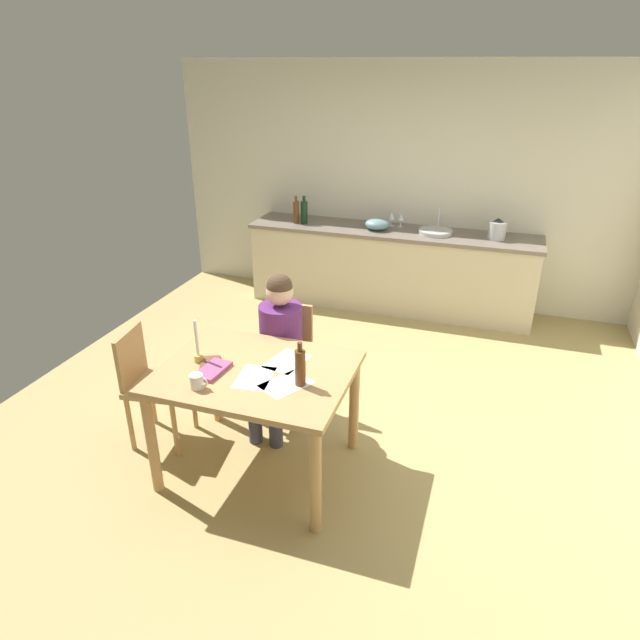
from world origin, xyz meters
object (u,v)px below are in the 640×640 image
object	(u,v)px
bottle_oil	(296,211)
wine_glass_near_sink	(401,217)
dining_table	(256,385)
stovetop_kettle	(497,230)
coffee_mug	(197,381)
sink_unit	(435,231)
book_magazine	(213,370)
book_cookery	(210,366)
bottle_vinegar	(304,212)
chair_at_table	(286,355)
wine_glass_by_kettle	(392,216)
person_seated	(278,343)
candlestick	(198,350)
mixing_bowl	(378,224)
wine_bottle_on_table	(300,367)
chair_side_empty	(150,381)

from	to	relation	value
bottle_oil	wine_glass_near_sink	bearing A→B (deg)	11.08
dining_table	stovetop_kettle	xyz separation A→B (m)	(1.33, 3.04, 0.33)
coffee_mug	sink_unit	distance (m)	3.49
book_magazine	dining_table	bearing A→B (deg)	29.40
book_cookery	bottle_vinegar	size ratio (longest dim) A/B	0.83
dining_table	sink_unit	distance (m)	3.14
bottle_vinegar	stovetop_kettle	distance (m)	2.09
chair_at_table	wine_glass_by_kettle	world-z (taller)	wine_glass_by_kettle
person_seated	coffee_mug	bearing A→B (deg)	-100.04
person_seated	sink_unit	bearing A→B (deg)	72.34
candlestick	wine_glass_by_kettle	world-z (taller)	candlestick
dining_table	wine_glass_by_kettle	bearing A→B (deg)	86.47
coffee_mug	stovetop_kettle	xyz separation A→B (m)	(1.57, 3.35, 0.17)
sink_unit	book_cookery	bearing A→B (deg)	-107.79
mixing_bowl	wine_glass_near_sink	size ratio (longest dim) A/B	1.74
coffee_mug	wine_glass_near_sink	distance (m)	3.55
mixing_bowl	stovetop_kettle	world-z (taller)	stovetop_kettle
chair_at_table	wine_glass_by_kettle	bearing A→B (deg)	83.44
bottle_oil	stovetop_kettle	xyz separation A→B (m)	(2.18, 0.08, -0.03)
chair_at_table	book_magazine	world-z (taller)	chair_at_table
dining_table	candlestick	world-z (taller)	candlestick
person_seated	bottle_vinegar	distance (m)	2.54
book_cookery	bottle_oil	xyz separation A→B (m)	(-0.56, 3.03, 0.24)
coffee_mug	book_cookery	world-z (taller)	coffee_mug
coffee_mug	wine_bottle_on_table	bearing A→B (deg)	22.28
wine_bottle_on_table	dining_table	bearing A→B (deg)	167.43
candlestick	book_magazine	world-z (taller)	candlestick
coffee_mug	wine_bottle_on_table	size ratio (longest dim) A/B	0.41
chair_side_empty	coffee_mug	xyz separation A→B (m)	(0.63, -0.38, 0.34)
chair_at_table	stovetop_kettle	xyz separation A→B (m)	(1.42, 2.33, 0.50)
chair_side_empty	wine_glass_by_kettle	xyz separation A→B (m)	(1.07, 3.13, 0.52)
book_magazine	bottle_vinegar	distance (m)	3.15
book_cookery	wine_glass_near_sink	size ratio (longest dim) A/B	1.67
dining_table	book_cookery	bearing A→B (deg)	-167.54
mixing_bowl	wine_glass_by_kettle	size ratio (longest dim) A/B	1.74
chair_at_table	book_cookery	distance (m)	0.86
book_cookery	wine_glass_near_sink	bearing A→B (deg)	56.28
person_seated	coffee_mug	world-z (taller)	person_seated
candlestick	wine_glass_near_sink	distance (m)	3.29
person_seated	bottle_oil	bearing A→B (deg)	107.68
book_magazine	mixing_bowl	size ratio (longest dim) A/B	0.95
book_magazine	sink_unit	world-z (taller)	sink_unit
coffee_mug	wine_bottle_on_table	distance (m)	0.62
bottle_vinegar	candlestick	bearing A→B (deg)	-83.15
candlestick	chair_side_empty	bearing A→B (deg)	169.67
bottle_oil	wine_glass_near_sink	xyz separation A→B (m)	(1.15, 0.23, -0.02)
dining_table	wine_glass_near_sink	bearing A→B (deg)	84.60
candlestick	chair_at_table	bearing A→B (deg)	67.29
wine_bottle_on_table	wine_glass_near_sink	xyz separation A→B (m)	(-0.03, 3.27, 0.11)
dining_table	wine_glass_by_kettle	xyz separation A→B (m)	(0.20, 3.19, 0.34)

